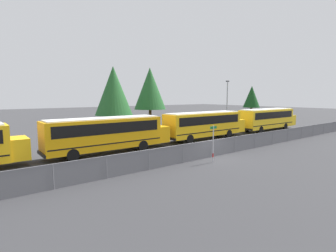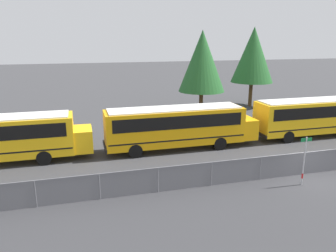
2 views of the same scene
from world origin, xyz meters
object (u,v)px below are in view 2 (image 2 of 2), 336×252
(street_sign, at_px, (304,160))
(tree_2, at_px, (202,61))
(school_bus_2, at_px, (317,114))
(school_bus_1, at_px, (178,125))
(tree_1, at_px, (253,55))

(street_sign, height_order, tree_2, tree_2)
(school_bus_2, height_order, tree_2, tree_2)
(school_bus_1, distance_m, tree_2, 13.12)
(school_bus_2, relative_size, tree_2, 1.30)
(school_bus_2, bearing_deg, tree_2, 120.05)
(school_bus_1, relative_size, tree_1, 1.23)
(school_bus_1, distance_m, street_sign, 9.38)
(school_bus_2, xyz_separation_m, street_sign, (-7.36, -8.05, -0.38))
(school_bus_1, relative_size, tree_2, 1.30)
(school_bus_1, height_order, street_sign, school_bus_1)
(street_sign, xyz_separation_m, tree_2, (1.06, 18.95, 4.21))
(school_bus_1, relative_size, street_sign, 4.10)
(school_bus_2, xyz_separation_m, tree_1, (0.99, 13.05, 4.30))
(street_sign, bearing_deg, tree_2, 86.80)
(school_bus_1, xyz_separation_m, tree_1, (13.31, 13.15, 4.30))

